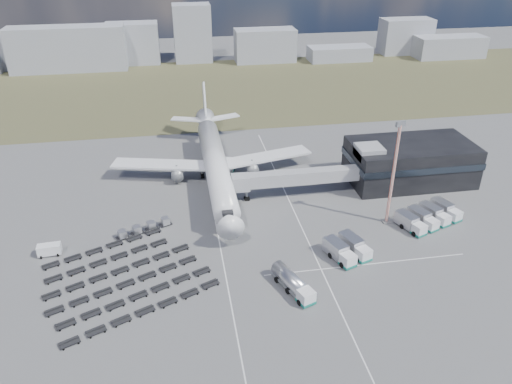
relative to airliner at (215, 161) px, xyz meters
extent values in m
plane|color=#565659|center=(0.00, -32.38, -5.29)|extent=(420.00, 420.00, 0.00)
cube|color=#454329|center=(0.00, 77.62, -5.29)|extent=(420.00, 90.00, 0.01)
cube|color=silver|center=(-2.00, -27.38, -5.29)|extent=(0.25, 110.00, 0.01)
cube|color=silver|center=(16.00, -27.38, -5.29)|extent=(0.25, 110.00, 0.01)
cube|color=silver|center=(25.00, -40.38, -5.29)|extent=(40.00, 0.25, 0.01)
cube|color=black|center=(48.00, -8.38, -0.29)|extent=(30.00, 16.00, 10.00)
cube|color=#262D38|center=(48.00, -8.38, 0.91)|extent=(30.40, 16.40, 1.60)
cube|color=#939399|center=(36.00, -10.38, 4.21)|extent=(6.00, 6.00, 3.00)
cube|color=#939399|center=(18.10, -11.88, -0.19)|extent=(29.80, 3.00, 3.00)
cube|color=#939399|center=(4.70, -12.38, -0.19)|extent=(4.00, 3.60, 3.40)
cylinder|color=slate|center=(6.20, -11.88, -2.74)|extent=(0.70, 0.70, 5.10)
cylinder|color=black|center=(6.20, -11.88, -4.84)|extent=(1.40, 0.90, 1.40)
cylinder|color=white|center=(0.00, -2.38, 0.01)|extent=(5.60, 48.00, 5.60)
cone|color=white|center=(0.00, -28.88, 0.01)|extent=(5.60, 5.00, 5.60)
cone|color=white|center=(0.00, 25.62, 0.81)|extent=(5.60, 8.00, 5.60)
cube|color=black|center=(0.00, -26.88, 0.81)|extent=(2.20, 2.00, 0.80)
cube|color=white|center=(-13.00, 2.62, -1.19)|extent=(25.59, 11.38, 0.50)
cube|color=white|center=(13.00, 2.62, -1.19)|extent=(25.59, 11.38, 0.50)
cylinder|color=slate|center=(-9.50, 0.62, -2.89)|extent=(3.00, 5.00, 3.00)
cylinder|color=slate|center=(9.50, 0.62, -2.89)|extent=(3.00, 5.00, 3.00)
cube|color=white|center=(-5.50, 27.62, 1.21)|extent=(9.49, 5.63, 0.35)
cube|color=white|center=(5.50, 27.62, 1.21)|extent=(9.49, 5.63, 0.35)
cube|color=white|center=(0.00, 28.62, 6.51)|extent=(0.50, 9.06, 11.45)
cylinder|color=slate|center=(0.00, -23.38, -4.04)|extent=(0.50, 0.50, 2.50)
cylinder|color=slate|center=(-3.20, 1.62, -4.04)|extent=(0.60, 0.60, 2.50)
cylinder|color=slate|center=(3.20, 1.62, -4.04)|extent=(0.60, 0.60, 2.50)
cylinder|color=black|center=(0.00, -23.38, -4.79)|extent=(0.50, 1.20, 1.20)
cube|color=#9598A3|center=(-73.93, 124.43, 1.94)|extent=(54.35, 12.00, 14.46)
cube|color=#9598A3|center=(-52.10, 115.92, 4.04)|extent=(48.95, 12.00, 18.67)
cube|color=#9598A3|center=(-25.00, 124.12, 3.68)|extent=(23.20, 12.00, 17.94)
cube|color=#9598A3|center=(2.06, 123.62, 7.35)|extent=(16.83, 12.00, 25.29)
cube|color=#9598A3|center=(34.76, 117.46, 2.00)|extent=(27.71, 12.00, 14.58)
cube|color=#9598A3|center=(69.54, 113.42, -2.11)|extent=(28.97, 12.00, 6.36)
cube|color=#9598A3|center=(105.75, 122.15, 2.88)|extent=(24.47, 12.00, 16.34)
cube|color=#9598A3|center=(122.96, 110.06, -0.33)|extent=(33.03, 12.00, 9.92)
cube|color=white|center=(10.68, -49.16, -3.77)|extent=(3.26, 3.26, 2.42)
cube|color=#147465|center=(10.68, -49.16, -4.71)|extent=(3.40, 3.40, 0.53)
cylinder|color=silver|center=(8.82, -44.36, -3.30)|extent=(5.31, 8.30, 2.63)
cube|color=slate|center=(8.82, -44.36, -4.50)|extent=(5.21, 8.26, 0.37)
cylinder|color=black|center=(9.39, -45.83, -4.77)|extent=(2.97, 2.07, 1.16)
cube|color=white|center=(-0.53, -24.38, -4.59)|extent=(3.22, 2.04, 1.40)
cube|color=white|center=(-35.26, -26.88, -4.12)|extent=(4.53, 2.29, 2.34)
cube|color=white|center=(3.51, 2.95, -3.57)|extent=(4.65, 6.96, 3.02)
cube|color=#147465|center=(3.51, 2.95, -4.81)|extent=(4.79, 7.10, 0.48)
cube|color=white|center=(21.22, -40.30, -3.85)|extent=(3.24, 3.17, 2.44)
cube|color=#147465|center=(21.22, -40.30, -4.79)|extent=(3.38, 3.32, 0.50)
cube|color=silver|center=(19.88, -36.65, -3.41)|extent=(4.26, 5.71, 2.88)
cube|color=white|center=(24.76, -38.99, -3.85)|extent=(3.24, 3.17, 2.44)
cube|color=#147465|center=(24.76, -38.99, -4.79)|extent=(3.38, 3.32, 0.50)
cube|color=silver|center=(23.41, -35.35, -3.41)|extent=(4.26, 5.71, 2.88)
cube|color=white|center=(39.37, -32.54, -3.91)|extent=(3.10, 3.04, 2.33)
cube|color=#147465|center=(39.37, -32.54, -4.82)|extent=(3.24, 3.18, 0.48)
cube|color=silver|center=(38.05, -29.07, -3.49)|extent=(4.11, 5.46, 2.75)
cube|color=white|center=(42.73, -31.26, -3.91)|extent=(3.10, 3.04, 2.33)
cube|color=#147465|center=(42.73, -31.26, -4.82)|extent=(3.24, 3.18, 0.48)
cube|color=silver|center=(41.42, -27.79, -3.49)|extent=(4.11, 5.46, 2.75)
cube|color=white|center=(46.10, -29.98, -3.91)|extent=(3.10, 3.04, 2.33)
cube|color=#147465|center=(46.10, -29.98, -4.82)|extent=(3.24, 3.18, 0.48)
cube|color=silver|center=(44.79, -26.51, -3.49)|extent=(4.11, 5.46, 2.75)
cube|color=white|center=(49.47, -28.70, -3.91)|extent=(3.10, 3.04, 2.33)
cube|color=#147465|center=(49.47, -28.70, -4.82)|extent=(3.24, 3.18, 0.48)
cube|color=silver|center=(48.16, -25.24, -3.49)|extent=(4.11, 5.46, 2.75)
cube|color=black|center=(-21.56, -23.39, -4.99)|extent=(2.99, 2.46, 0.18)
cube|color=silver|center=(-21.56, -23.39, -4.15)|extent=(2.08, 2.08, 1.49)
cube|color=black|center=(-18.63, -22.17, -4.99)|extent=(2.99, 2.46, 0.18)
cube|color=silver|center=(-18.63, -22.17, -4.15)|extent=(2.08, 2.08, 1.49)
cube|color=black|center=(-15.70, -20.95, -4.99)|extent=(2.99, 2.46, 0.18)
cube|color=silver|center=(-15.70, -20.95, -4.15)|extent=(2.08, 2.08, 1.49)
cube|color=black|center=(-12.77, -19.73, -4.99)|extent=(2.99, 2.46, 0.18)
cube|color=silver|center=(-12.77, -19.73, -4.15)|extent=(2.08, 2.08, 1.49)
cube|color=black|center=(-16.47, -46.83, -4.92)|extent=(27.27, 13.48, 0.75)
cube|color=black|center=(-18.28, -42.83, -4.92)|extent=(27.27, 13.48, 0.75)
cube|color=black|center=(-20.09, -38.84, -4.92)|extent=(27.27, 13.48, 0.75)
cube|color=black|center=(-21.90, -34.84, -4.92)|extent=(27.27, 13.48, 0.75)
cube|color=black|center=(-23.70, -30.85, -4.92)|extent=(23.47, 11.76, 0.75)
cube|color=black|center=(-25.51, -26.86, -4.92)|extent=(23.47, 11.76, 0.75)
cylinder|color=red|center=(34.79, -26.50, 5.94)|extent=(0.63, 0.63, 22.46)
cube|color=slate|center=(34.79, -26.50, 17.44)|extent=(2.22, 1.17, 1.08)
cube|color=#565659|center=(34.79, -26.50, -5.16)|extent=(1.80, 1.80, 0.27)
camera|label=1|loc=(-8.89, -112.83, 52.54)|focal=35.00mm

